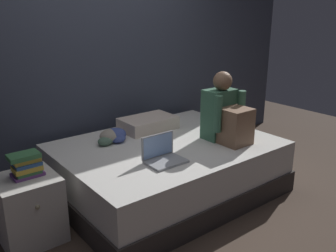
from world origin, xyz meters
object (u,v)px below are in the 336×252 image
nightstand (29,209)px  pillow (148,123)px  person_sitting (226,115)px  clothes_pile (113,136)px  bed (167,168)px  laptop (163,155)px  book_stack (26,165)px

nightstand → pillow: pillow is taller
person_sitting → pillow: person_sitting is taller
nightstand → clothes_pile: size_ratio=1.67×
bed → laptop: size_ratio=6.25×
bed → nightstand: nightstand is taller
pillow → clothes_pile: bearing=-168.2°
laptop → pillow: laptop is taller
laptop → pillow: bearing=62.6°
nightstand → person_sitting: person_sitting is taller
bed → pillow: (0.10, 0.45, 0.32)m
nightstand → book_stack: book_stack is taller
nightstand → clothes_pile: clothes_pile is taller
person_sitting → clothes_pile: 1.09m
clothes_pile → person_sitting: bearing=-35.5°
person_sitting → book_stack: bearing=169.3°
bed → person_sitting: bearing=-28.9°
pillow → laptop: bearing=-117.4°
clothes_pile → bed: bearing=-42.8°
bed → book_stack: bearing=177.2°
pillow → book_stack: (-1.38, -0.39, 0.04)m
laptop → book_stack: laptop is taller
pillow → clothes_pile: size_ratio=1.79×
laptop → book_stack: bearing=159.1°
person_sitting → laptop: 0.81m
bed → laptop: 0.53m
book_stack → clothes_pile: size_ratio=0.75×
nightstand → laptop: 1.11m
person_sitting → bed: bearing=151.1°
nightstand → laptop: size_ratio=1.63×
person_sitting → laptop: (-0.78, -0.04, -0.20)m
person_sitting → laptop: size_ratio=2.05×
person_sitting → book_stack: person_sitting is taller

